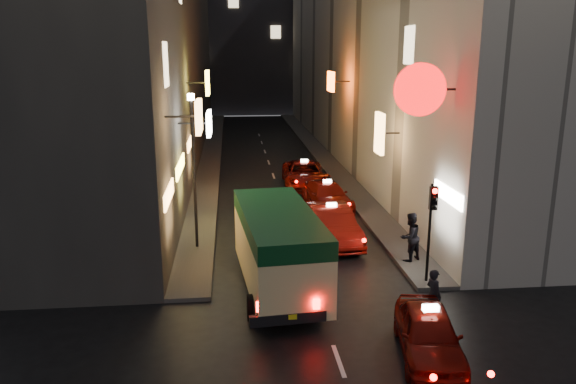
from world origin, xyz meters
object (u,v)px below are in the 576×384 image
object	(u,v)px
taxi_near	(429,330)
pedestrian_crossing	(434,291)
traffic_light	(432,212)
minibus	(278,241)
lamp_post	(194,161)

from	to	relation	value
taxi_near	pedestrian_crossing	distance (m)	2.24
taxi_near	traffic_light	bearing A→B (deg)	70.68
minibus	traffic_light	size ratio (longest dim) A/B	1.93
pedestrian_crossing	traffic_light	xyz separation A→B (m)	(0.70, 2.41, 1.77)
pedestrian_crossing	traffic_light	bearing A→B (deg)	-36.95
traffic_light	lamp_post	bearing A→B (deg)	151.09
taxi_near	pedestrian_crossing	xyz separation A→B (m)	(0.87, 2.06, 0.15)
taxi_near	pedestrian_crossing	size ratio (longest dim) A/B	2.78
pedestrian_crossing	lamp_post	distance (m)	10.60
minibus	taxi_near	distance (m)	6.00
traffic_light	minibus	bearing A→B (deg)	177.95
traffic_light	lamp_post	xyz separation A→B (m)	(-8.20, 4.53, 1.04)
traffic_light	lamp_post	world-z (taller)	lamp_post
taxi_near	minibus	bearing A→B (deg)	128.01
lamp_post	traffic_light	bearing A→B (deg)	-28.91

